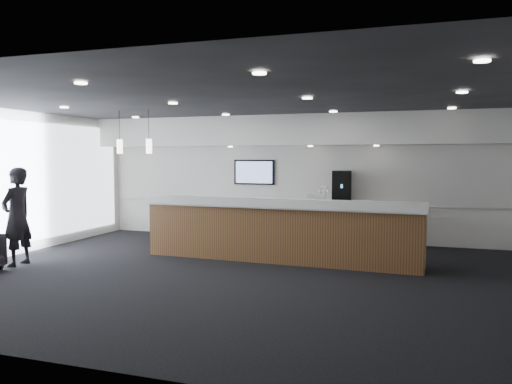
% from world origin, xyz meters
% --- Properties ---
extents(ground, '(10.00, 10.00, 0.00)m').
position_xyz_m(ground, '(0.00, 0.00, 0.00)').
color(ground, black).
rests_on(ground, ground).
extents(ceiling, '(10.00, 8.00, 0.02)m').
position_xyz_m(ceiling, '(0.00, 0.00, 3.00)').
color(ceiling, black).
rests_on(ceiling, back_wall).
extents(back_wall, '(10.00, 0.02, 3.00)m').
position_xyz_m(back_wall, '(0.00, 4.00, 1.50)').
color(back_wall, white).
rests_on(back_wall, ground).
extents(left_wall, '(0.02, 8.00, 3.00)m').
position_xyz_m(left_wall, '(-5.00, 0.00, 1.50)').
color(left_wall, white).
rests_on(left_wall, ground).
extents(soffit_bulkhead, '(10.00, 0.90, 0.70)m').
position_xyz_m(soffit_bulkhead, '(0.00, 3.55, 2.65)').
color(soffit_bulkhead, silver).
rests_on(soffit_bulkhead, back_wall).
extents(alcove_panel, '(9.80, 0.06, 1.40)m').
position_xyz_m(alcove_panel, '(0.00, 3.97, 1.60)').
color(alcove_panel, silver).
rests_on(alcove_panel, back_wall).
extents(window_blinds_wall, '(0.04, 7.36, 2.55)m').
position_xyz_m(window_blinds_wall, '(-4.96, 0.00, 1.50)').
color(window_blinds_wall, '#A2B5C3').
rests_on(window_blinds_wall, left_wall).
extents(back_credenza, '(5.06, 0.66, 0.95)m').
position_xyz_m(back_credenza, '(-0.00, 3.64, 0.48)').
color(back_credenza, '#9EA0A7').
rests_on(back_credenza, ground).
extents(wall_tv, '(1.05, 0.08, 0.62)m').
position_xyz_m(wall_tv, '(-1.00, 3.91, 1.65)').
color(wall_tv, black).
rests_on(wall_tv, back_wall).
extents(pendant_left, '(0.12, 0.12, 0.30)m').
position_xyz_m(pendant_left, '(-2.40, 0.80, 2.25)').
color(pendant_left, '#FFE9C6').
rests_on(pendant_left, ceiling).
extents(pendant_right, '(0.12, 0.12, 0.30)m').
position_xyz_m(pendant_right, '(-3.10, 0.80, 2.25)').
color(pendant_right, '#FFE9C6').
rests_on(pendant_right, ceiling).
extents(ceiling_can_lights, '(7.00, 5.00, 0.02)m').
position_xyz_m(ceiling_can_lights, '(0.00, 0.00, 2.97)').
color(ceiling_can_lights, white).
rests_on(ceiling_can_lights, ceiling).
extents(service_counter, '(5.54, 1.12, 1.49)m').
position_xyz_m(service_counter, '(0.36, 1.41, 0.57)').
color(service_counter, '#56301C').
rests_on(service_counter, ground).
extents(coffee_machine, '(0.51, 0.60, 0.77)m').
position_xyz_m(coffee_machine, '(1.22, 3.61, 1.33)').
color(coffee_machine, black).
rests_on(coffee_machine, back_credenza).
extents(info_sign_left, '(0.17, 0.06, 0.23)m').
position_xyz_m(info_sign_left, '(0.53, 3.50, 1.06)').
color(info_sign_left, white).
rests_on(info_sign_left, back_credenza).
extents(info_sign_right, '(0.18, 0.02, 0.24)m').
position_xyz_m(info_sign_right, '(0.93, 3.52, 1.07)').
color(info_sign_right, white).
rests_on(info_sign_right, back_credenza).
extents(lounge_guest, '(0.46, 0.69, 1.84)m').
position_xyz_m(lounge_guest, '(-4.18, -0.55, 0.92)').
color(lounge_guest, black).
rests_on(lounge_guest, ground).
extents(cup_0, '(0.11, 0.11, 0.10)m').
position_xyz_m(cup_0, '(1.87, 3.52, 1.00)').
color(cup_0, white).
rests_on(cup_0, back_credenza).
extents(cup_1, '(0.15, 0.15, 0.10)m').
position_xyz_m(cup_1, '(1.73, 3.52, 1.00)').
color(cup_1, white).
rests_on(cup_1, back_credenza).
extents(cup_2, '(0.14, 0.14, 0.10)m').
position_xyz_m(cup_2, '(1.59, 3.52, 1.00)').
color(cup_2, white).
rests_on(cup_2, back_credenza).
extents(cup_3, '(0.14, 0.14, 0.10)m').
position_xyz_m(cup_3, '(1.45, 3.52, 1.00)').
color(cup_3, white).
rests_on(cup_3, back_credenza).
extents(cup_4, '(0.15, 0.15, 0.10)m').
position_xyz_m(cup_4, '(1.31, 3.52, 1.00)').
color(cup_4, white).
rests_on(cup_4, back_credenza).
extents(cup_5, '(0.12, 0.12, 0.10)m').
position_xyz_m(cup_5, '(1.17, 3.52, 1.00)').
color(cup_5, white).
rests_on(cup_5, back_credenza).
extents(cup_6, '(0.16, 0.16, 0.10)m').
position_xyz_m(cup_6, '(1.03, 3.52, 1.00)').
color(cup_6, white).
rests_on(cup_6, back_credenza).
extents(cup_7, '(0.13, 0.13, 0.10)m').
position_xyz_m(cup_7, '(0.89, 3.52, 1.00)').
color(cup_7, white).
rests_on(cup_7, back_credenza).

